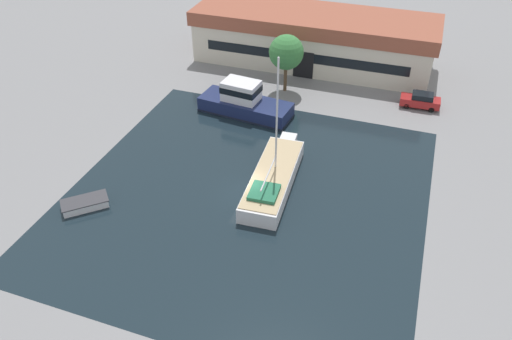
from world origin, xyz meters
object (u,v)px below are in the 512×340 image
at_px(warehouse_building, 313,38).
at_px(parked_car, 421,100).
at_px(small_dinghy, 85,204).
at_px(motor_cruiser, 244,102).
at_px(sailboat_moored, 273,177).
at_px(quay_tree_near_building, 286,52).

bearing_deg(warehouse_building, parked_car, -28.47).
bearing_deg(small_dinghy, motor_cruiser, -63.08).
bearing_deg(parked_car, sailboat_moored, 147.21).
bearing_deg(sailboat_moored, small_dinghy, -153.51).
bearing_deg(parked_car, small_dinghy, 134.87).
bearing_deg(parked_car, motor_cruiser, 111.15).
xyz_separation_m(warehouse_building, quay_tree_near_building, (-1.04, -8.41, 1.42)).
bearing_deg(sailboat_moored, quay_tree_near_building, 99.70).
distance_m(parked_car, sailboat_moored, 21.01).
distance_m(quay_tree_near_building, small_dinghy, 26.92).
height_order(warehouse_building, motor_cruiser, warehouse_building).
relative_size(warehouse_building, parked_car, 7.01).
relative_size(motor_cruiser, small_dinghy, 2.61).
xyz_separation_m(parked_car, motor_cruiser, (-17.38, -7.40, 0.45)).
distance_m(quay_tree_near_building, sailboat_moored, 17.85).
bearing_deg(quay_tree_near_building, parked_car, 4.07).
relative_size(quay_tree_near_building, parked_car, 1.56).
height_order(sailboat_moored, motor_cruiser, sailboat_moored).
bearing_deg(warehouse_building, quay_tree_near_building, -97.38).
bearing_deg(motor_cruiser, sailboat_moored, -142.29).
xyz_separation_m(warehouse_building, parked_car, (13.77, -7.36, -2.33)).
relative_size(parked_car, small_dinghy, 1.08).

